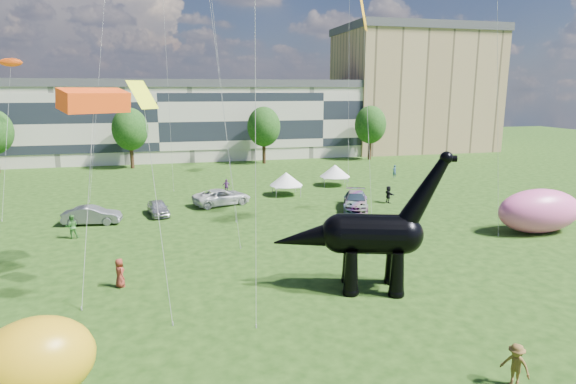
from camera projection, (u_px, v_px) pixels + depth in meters
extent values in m
plane|color=#16330C|center=(315.00, 321.00, 24.28)|extent=(220.00, 220.00, 0.00)
cube|color=beige|center=(159.00, 123.00, 79.93)|extent=(78.00, 11.00, 12.00)
cube|color=tan|center=(413.00, 92.00, 93.20)|extent=(28.00, 18.00, 22.00)
cylinder|color=#382314|center=(132.00, 158.00, 71.35)|extent=(0.56, 0.56, 3.20)
ellipsoid|color=#14380F|center=(130.00, 126.00, 70.37)|extent=(5.20, 5.20, 6.24)
cylinder|color=#382314|center=(264.00, 153.00, 76.13)|extent=(0.56, 0.56, 3.20)
ellipsoid|color=#14380F|center=(264.00, 123.00, 75.15)|extent=(5.20, 5.20, 6.24)
cylinder|color=#382314|center=(369.00, 150.00, 80.43)|extent=(0.56, 0.56, 3.20)
ellipsoid|color=#14380F|center=(371.00, 122.00, 79.45)|extent=(5.20, 5.20, 6.24)
cone|color=black|center=(351.00, 273.00, 27.19)|extent=(1.12, 1.12, 2.57)
sphere|color=black|center=(351.00, 292.00, 27.43)|extent=(0.94, 0.94, 0.94)
cone|color=black|center=(349.00, 262.00, 29.03)|extent=(1.12, 1.12, 2.57)
sphere|color=black|center=(349.00, 279.00, 29.26)|extent=(0.94, 0.94, 0.94)
cone|color=black|center=(397.00, 274.00, 27.02)|extent=(1.12, 1.12, 2.57)
sphere|color=black|center=(396.00, 293.00, 27.26)|extent=(0.94, 0.94, 0.94)
cone|color=black|center=(392.00, 263.00, 28.86)|extent=(1.12, 1.12, 2.57)
sphere|color=black|center=(391.00, 280.00, 29.09)|extent=(0.94, 0.94, 0.94)
cylinder|color=black|center=(372.00, 234.00, 27.60)|extent=(4.14, 3.31, 2.31)
sphere|color=black|center=(341.00, 233.00, 27.72)|extent=(2.31, 2.31, 2.31)
sphere|color=black|center=(404.00, 235.00, 27.48)|extent=(2.23, 2.23, 2.23)
cone|color=black|center=(425.00, 192.00, 26.90)|extent=(3.46, 2.22, 4.54)
sphere|color=black|center=(446.00, 158.00, 26.42)|extent=(0.72, 0.72, 0.72)
cylinder|color=black|center=(451.00, 159.00, 26.41)|extent=(0.69, 0.54, 0.38)
cone|color=black|center=(310.00, 237.00, 27.90)|extent=(4.86, 3.11, 2.52)
imported|color=#AFB0B4|center=(158.00, 208.00, 44.67)|extent=(2.36, 4.32, 1.39)
imported|color=slate|center=(92.00, 215.00, 41.68)|extent=(4.96, 2.18, 1.58)
imported|color=silver|center=(222.00, 197.00, 48.73)|extent=(6.39, 4.29, 1.63)
imported|color=#595960|center=(356.00, 201.00, 47.00)|extent=(4.23, 6.18, 1.66)
cube|color=white|center=(286.00, 186.00, 53.26)|extent=(3.04, 3.04, 0.12)
cone|color=white|center=(286.00, 179.00, 53.10)|extent=(3.85, 3.85, 1.44)
cylinder|color=#999999|center=(276.00, 193.00, 51.83)|extent=(0.06, 0.06, 1.06)
cylinder|color=#999999|center=(301.00, 192.00, 52.32)|extent=(0.06, 0.06, 1.06)
cylinder|color=#999999|center=(272.00, 188.00, 54.41)|extent=(0.06, 0.06, 1.06)
cylinder|color=#999999|center=(296.00, 187.00, 54.91)|extent=(0.06, 0.06, 1.06)
cube|color=white|center=(335.00, 177.00, 58.56)|extent=(3.53, 3.53, 0.12)
cone|color=white|center=(335.00, 171.00, 58.40)|extent=(4.48, 4.48, 1.44)
cylinder|color=#999999|center=(324.00, 183.00, 57.37)|extent=(0.06, 0.06, 1.06)
cylinder|color=#999999|center=(347.00, 183.00, 57.33)|extent=(0.06, 0.06, 1.06)
cylinder|color=#999999|center=(323.00, 179.00, 60.00)|extent=(0.06, 0.06, 1.06)
cylinder|color=#999999|center=(345.00, 179.00, 59.97)|extent=(0.06, 0.06, 1.06)
ellipsoid|color=pink|center=(539.00, 211.00, 39.08)|extent=(7.30, 3.76, 3.61)
ellipsoid|color=gold|center=(36.00, 360.00, 17.84)|extent=(4.80, 4.07, 3.23)
imported|color=olive|center=(400.00, 226.00, 38.15)|extent=(0.89, 1.20, 1.66)
imported|color=maroon|center=(120.00, 273.00, 28.35)|extent=(0.85, 1.01, 1.75)
imported|color=navy|center=(394.00, 171.00, 64.07)|extent=(0.68, 0.54, 1.65)
imported|color=#733A82|center=(226.00, 186.00, 53.83)|extent=(1.02, 0.50, 1.69)
imported|color=#387930|center=(72.00, 227.00, 37.69)|extent=(1.04, 0.88, 1.89)
imported|color=#2A3B9B|center=(368.00, 241.00, 34.17)|extent=(0.57, 0.74, 1.80)
imported|color=brown|center=(516.00, 365.00, 18.81)|extent=(1.12, 1.33, 1.78)
imported|color=black|center=(388.00, 194.00, 49.59)|extent=(0.62, 1.68, 1.78)
plane|color=#F4A10C|center=(363.00, 13.00, 41.44)|extent=(1.98, 2.87, 2.91)
plane|color=#EAFF15|center=(142.00, 95.00, 24.26)|extent=(1.87, 1.93, 1.41)
cube|color=#F54610|center=(94.00, 100.00, 27.64)|extent=(4.10, 3.52, 1.45)
ellipsoid|color=#FF4E0D|center=(11.00, 62.00, 47.33)|extent=(2.23, 2.05, 0.82)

